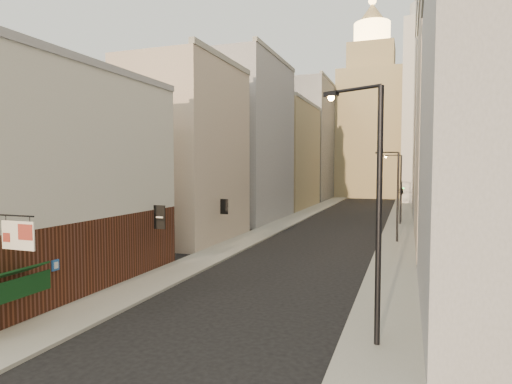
# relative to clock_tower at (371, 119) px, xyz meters

# --- Properties ---
(sidewalk_left) EXTENTS (3.00, 140.00, 0.15)m
(sidewalk_left) POSITION_rel_clock_tower_xyz_m (-5.50, -37.00, -17.56)
(sidewalk_left) COLOR gray
(sidewalk_left) RESTS_ON ground
(sidewalk_right) EXTENTS (3.00, 140.00, 0.15)m
(sidewalk_right) POSITION_rel_clock_tower_xyz_m (7.50, -37.00, -17.56)
(sidewalk_right) COLOR gray
(sidewalk_right) RESTS_ON ground
(near_building_left) EXTENTS (8.30, 23.04, 12.30)m
(near_building_left) POSITION_rel_clock_tower_xyz_m (-9.99, -83.00, -11.61)
(near_building_left) COLOR #542818
(near_building_left) RESTS_ON ground
(left_bldg_beige) EXTENTS (8.00, 12.00, 16.00)m
(left_bldg_beige) POSITION_rel_clock_tower_xyz_m (-11.00, -66.00, -9.63)
(left_bldg_beige) COLOR #B4A08D
(left_bldg_beige) RESTS_ON ground
(left_bldg_grey) EXTENTS (8.00, 16.00, 20.00)m
(left_bldg_grey) POSITION_rel_clock_tower_xyz_m (-11.00, -50.00, -7.63)
(left_bldg_grey) COLOR gray
(left_bldg_grey) RESTS_ON ground
(left_bldg_tan) EXTENTS (8.00, 18.00, 17.00)m
(left_bldg_tan) POSITION_rel_clock_tower_xyz_m (-11.00, -32.00, -9.13)
(left_bldg_tan) COLOR tan
(left_bldg_tan) RESTS_ON ground
(left_bldg_wingrid) EXTENTS (8.00, 20.00, 24.00)m
(left_bldg_wingrid) POSITION_rel_clock_tower_xyz_m (-11.00, -12.00, -5.63)
(left_bldg_wingrid) COLOR gray
(left_bldg_wingrid) RESTS_ON ground
(right_bldg_beige) EXTENTS (8.00, 16.00, 20.00)m
(right_bldg_beige) POSITION_rel_clock_tower_xyz_m (13.00, -62.00, -7.63)
(right_bldg_beige) COLOR #B4A08D
(right_bldg_beige) RESTS_ON ground
(right_bldg_wingrid) EXTENTS (8.00, 20.00, 26.00)m
(right_bldg_wingrid) POSITION_rel_clock_tower_xyz_m (13.00, -42.00, -4.63)
(right_bldg_wingrid) COLOR gray
(right_bldg_wingrid) RESTS_ON ground
(highrise) EXTENTS (21.00, 23.00, 51.20)m
(highrise) POSITION_rel_clock_tower_xyz_m (19.00, -14.00, 8.02)
(highrise) COLOR gray
(highrise) RESTS_ON ground
(clock_tower) EXTENTS (14.00, 14.00, 44.90)m
(clock_tower) POSITION_rel_clock_tower_xyz_m (0.00, 0.00, 0.00)
(clock_tower) COLOR tan
(clock_tower) RESTS_ON ground
(white_tower) EXTENTS (8.00, 8.00, 41.50)m
(white_tower) POSITION_rel_clock_tower_xyz_m (11.00, -14.00, 0.97)
(white_tower) COLOR silver
(white_tower) RESTS_ON ground
(streetlamp_near) EXTENTS (2.37, 1.25, 9.73)m
(streetlamp_near) POSITION_rel_clock_tower_xyz_m (7.15, -84.81, -12.07)
(streetlamp_near) COLOR black
(streetlamp_near) RESTS_ON ground
(streetlamp_mid) EXTENTS (2.02, 0.91, 8.09)m
(streetlamp_mid) POSITION_rel_clock_tower_xyz_m (7.32, -61.57, -13.01)
(streetlamp_mid) COLOR black
(streetlamp_mid) RESTS_ON ground
(streetlamp_far) EXTENTS (2.11, 0.68, 8.17)m
(streetlamp_far) POSITION_rel_clock_tower_xyz_m (7.35, -48.81, -12.97)
(streetlamp_far) COLOR black
(streetlamp_far) RESTS_ON ground
(traffic_light_right) EXTENTS (0.81, 0.81, 5.00)m
(traffic_light_right) POSITION_rel_clock_tower_xyz_m (7.59, -46.76, -13.69)
(traffic_light_right) COLOR black
(traffic_light_right) RESTS_ON ground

